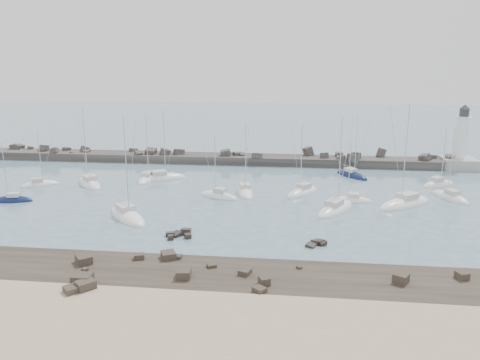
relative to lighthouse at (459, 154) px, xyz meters
name	(u,v)px	position (x,y,z in m)	size (l,w,h in m)	color
ground	(218,215)	(-47.00, -38.00, -3.09)	(400.00, 400.00, 0.00)	slate
sand_strip	(159,333)	(-47.00, -70.00, -3.09)	(140.00, 14.00, 1.00)	tan
rock_shelf	(185,281)	(-47.01, -60.00, -3.08)	(140.00, 12.00, 1.78)	#2A231D
rock_cluster_near	(180,235)	(-50.75, -46.91, -3.00)	(3.81, 3.61, 1.50)	black
rock_cluster_far	(318,244)	(-32.50, -47.96, -3.12)	(2.97, 3.04, 1.31)	black
breakwater	(213,161)	(-54.52, -0.01, -2.77)	(115.00, 7.40, 5.36)	#302E2B
lighthouse	(459,154)	(0.00, 0.00, 0.00)	(7.00, 7.00, 14.60)	gray
sailboat_0	(40,185)	(-83.25, -24.56, -2.95)	(6.90, 5.60, 11.04)	white
sailboat_1	(89,184)	(-74.24, -22.80, -2.94)	(8.75, 9.58, 15.74)	white
sailboat_2	(12,201)	(-82.45, -34.74, -2.96)	(7.08, 3.17, 10.95)	#0F1A41
sailboat_3	(147,179)	(-64.46, -17.84, -2.95)	(2.76, 8.64, 13.63)	white
sailboat_4	(162,179)	(-61.76, -17.09, -2.95)	(10.03, 7.25, 15.32)	white
sailboat_5	(218,196)	(-48.55, -28.36, -2.94)	(7.60, 5.04, 11.80)	white
sailboat_6	(245,192)	(-44.26, -25.28, -2.95)	(4.60, 8.89, 13.50)	white
sailboat_7	(335,210)	(-29.15, -33.60, -2.94)	(7.82, 10.17, 15.78)	white
sailboat_8	(352,176)	(-23.96, -10.23, -2.95)	(7.07, 8.33, 13.31)	#0F1A41
sailboat_9	(351,201)	(-26.12, -28.30, -2.96)	(6.80, 2.19, 10.83)	white
sailboat_10	(450,198)	(-9.14, -24.67, -2.95)	(5.77, 8.59, 13.17)	white
sailboat_11	(405,204)	(-17.65, -29.30, -2.94)	(10.97, 9.81, 17.69)	white
sailboat_12	(438,185)	(-8.63, -15.89, -2.94)	(7.60, 6.02, 12.15)	white
sailboat_13	(127,217)	(-60.38, -40.70, -2.94)	(9.45, 9.99, 16.56)	white
sailboat_14	(303,193)	(-34.11, -24.34, -2.94)	(7.06, 8.39, 13.53)	white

